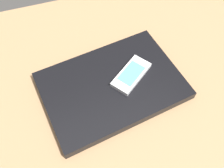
# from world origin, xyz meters

# --- Properties ---
(desk_surface) EXTENTS (1.20, 0.80, 0.03)m
(desk_surface) POSITION_xyz_m (0.00, 0.00, 0.01)
(desk_surface) COLOR #9E7751
(desk_surface) RESTS_ON ground
(laptop_closed) EXTENTS (0.39, 0.30, 0.02)m
(laptop_closed) POSITION_xyz_m (0.06, 0.00, 0.04)
(laptop_closed) COLOR black
(laptop_closed) RESTS_ON desk_surface
(cell_phone_on_laptop) EXTENTS (0.13, 0.11, 0.01)m
(cell_phone_on_laptop) POSITION_xyz_m (0.01, -0.01, 0.06)
(cell_phone_on_laptop) COLOR silver
(cell_phone_on_laptop) RESTS_ON laptop_closed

